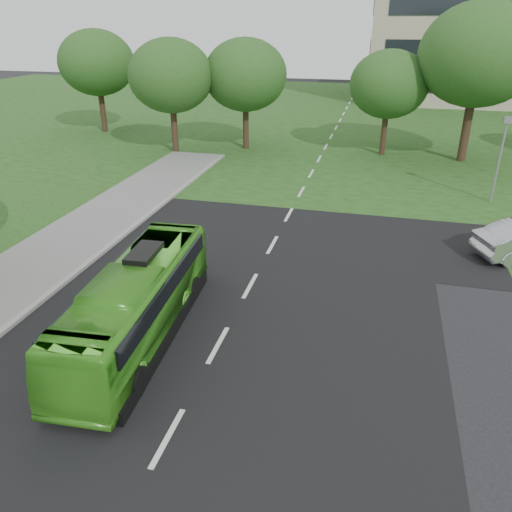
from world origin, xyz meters
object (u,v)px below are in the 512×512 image
Objects in this scene: tree_park_f at (97,63)px; camera_pole at (502,148)px; tree_park_d at (479,55)px; bus at (137,302)px; tree_park_c at (389,84)px; tree_park_a at (171,76)px; tree_park_b at (245,75)px.

camera_pole is (31.09, -12.22, -2.85)m from tree_park_f.
camera_pole is at bearing -86.19° from tree_park_d.
tree_park_f reaches higher than camera_pole.
tree_park_d is 10.05m from camera_pole.
camera_pole is (13.32, 16.95, 1.81)m from bus.
camera_pole is at bearing -57.08° from tree_park_c.
tree_park_a reaches higher than tree_park_b.
tree_park_b is at bearing -12.58° from tree_park_f.
bus is (-12.71, -26.09, -5.94)m from tree_park_d.
tree_park_b is at bearing 93.77° from bus.
tree_park_a is 0.95× the size of tree_park_f.
tree_park_a is at bearing 154.74° from camera_pole.
tree_park_b is 0.95× the size of tree_park_f.
camera_pole is at bearing -16.69° from tree_park_a.
tree_park_c is 24.98m from tree_park_f.
tree_park_c is 0.71× the size of tree_park_d.
bus is at bearing -104.87° from tree_park_c.
tree_park_b is 26.57m from bus.
tree_park_a is 21.39m from tree_park_d.
tree_park_d is 30.66m from tree_park_f.
tree_park_d is at bearing -5.77° from tree_park_f.
tree_park_f is 0.98× the size of bus.
bus is at bearing -115.97° from tree_park_d.
tree_park_d is 1.22× the size of tree_park_f.
bus is at bearing -70.17° from tree_park_a.
tree_park_b is at bearing -179.63° from tree_park_d.
tree_park_f reaches higher than tree_park_b.
tree_park_c is 11.68m from camera_pole.
tree_park_d is at bearing -5.21° from tree_park_c.
tree_park_a is 15.85m from tree_park_c.
tree_park_a is 25.34m from bus.
tree_park_f is at bearing 148.56° from tree_park_a.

